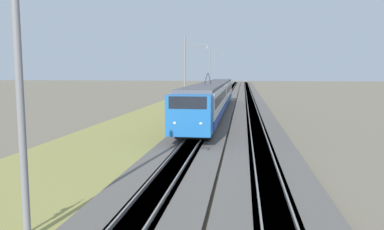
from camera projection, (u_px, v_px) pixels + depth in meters
The scene contains 9 objects.
ballast_main at pixel (219, 106), 53.52m from camera, with size 240.00×4.40×0.30m.
ballast_adjacent at pixel (251, 107), 52.91m from camera, with size 240.00×4.40×0.30m.
track_main at pixel (219, 106), 53.52m from camera, with size 240.00×1.57×0.45m.
track_adjacent at pixel (251, 106), 52.91m from camera, with size 240.00×1.57×0.45m.
grass_verge at pixel (182, 106), 54.25m from camera, with size 240.00×9.87×0.12m.
passenger_train at pixel (213, 96), 42.72m from camera, with size 39.27×3.01×4.93m.
catenary_mast_near at pixel (21, 88), 10.58m from camera, with size 0.22×2.56×8.96m.
catenary_mast_mid at pixel (185, 77), 40.32m from camera, with size 0.22×2.56×8.74m.
catenary_mast_far at pixel (210, 73), 70.00m from camera, with size 0.22×2.56×9.48m.
Camera 1 is at (-3.34, -3.40, 5.08)m, focal length 35.00 mm.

